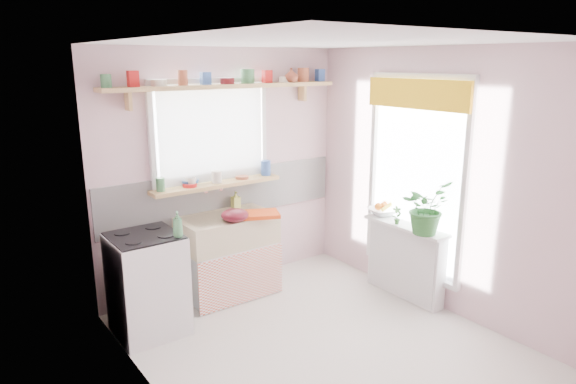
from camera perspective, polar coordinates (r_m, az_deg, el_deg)
room at (r=5.16m, az=3.29°, el=3.26°), size 3.20×3.20×3.20m
sink_unit at (r=5.33m, az=-6.68°, el=-6.98°), size 0.95×0.65×1.11m
cooker at (r=4.75m, az=-15.36°, el=-9.79°), size 0.58×0.58×0.93m
radiator_ledge at (r=5.41m, az=12.91°, el=-7.31°), size 0.22×0.95×0.78m
windowsill at (r=5.27m, az=-7.90°, el=0.83°), size 1.40×0.22×0.04m
pine_shelf at (r=5.20m, az=-6.74°, el=11.60°), size 2.52×0.24×0.04m
shelf_crockery at (r=5.20m, az=-6.77°, el=12.43°), size 2.47×0.11×0.12m
sill_crockery at (r=5.26m, az=-7.93°, el=1.64°), size 1.35×0.11×0.12m
dish_tray at (r=5.16m, az=-3.12°, el=-2.48°), size 0.45×0.41×0.04m
colander at (r=5.00m, az=-5.93°, el=-2.58°), size 0.32×0.32×0.12m
jade_plant at (r=4.98m, az=15.07°, el=-1.67°), size 0.53×0.48×0.51m
fruit_bowl at (r=5.53m, az=10.48°, el=-2.15°), size 0.37×0.37×0.07m
herb_pot at (r=5.24m, az=12.01°, el=-2.54°), size 0.11×0.09×0.19m
soap_bottle_sink at (r=5.45m, az=-5.83°, el=-0.86°), size 0.08×0.08×0.18m
sill_cup at (r=5.15m, az=-10.74°, el=1.13°), size 0.11×0.11×0.09m
sill_bowl at (r=5.20m, az=-10.87°, el=1.05°), size 0.19×0.19×0.06m
shelf_vase at (r=5.55m, az=0.38°, el=12.84°), size 0.17×0.17×0.15m
cooker_bottle at (r=4.43m, az=-12.17°, el=-3.52°), size 0.11×0.11×0.22m
fruit at (r=5.52m, az=10.51°, el=-1.53°), size 0.20×0.14×0.10m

